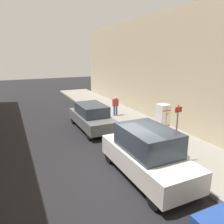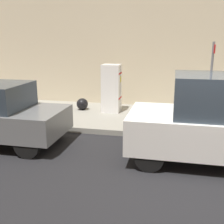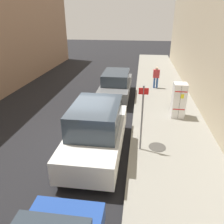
# 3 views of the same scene
# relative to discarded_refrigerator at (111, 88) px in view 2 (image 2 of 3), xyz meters

# --- Properties ---
(ground_plane) EXTENTS (80.00, 80.00, 0.00)m
(ground_plane) POSITION_rel_discarded_refrigerator_xyz_m (4.35, 2.99, -1.09)
(ground_plane) COLOR black
(sidewalk_slab) EXTENTS (3.68, 44.00, 0.18)m
(sidewalk_slab) POSITION_rel_discarded_refrigerator_xyz_m (0.48, 2.99, -1.00)
(sidewalk_slab) COLOR gray
(sidewalk_slab) RESTS_ON ground
(building_facade_near) EXTENTS (2.06, 39.60, 7.82)m
(building_facade_near) POSITION_rel_discarded_refrigerator_xyz_m (-2.39, 2.99, 2.82)
(building_facade_near) COLOR beige
(building_facade_near) RESTS_ON ground
(discarded_refrigerator) EXTENTS (0.67, 0.69, 1.83)m
(discarded_refrigerator) POSITION_rel_discarded_refrigerator_xyz_m (0.00, 0.00, 0.00)
(discarded_refrigerator) COLOR white
(discarded_refrigerator) RESTS_ON sidewalk_slab
(manhole_cover) EXTENTS (0.70, 0.70, 0.02)m
(manhole_cover) POSITION_rel_discarded_refrigerator_xyz_m (1.19, 3.16, -0.91)
(manhole_cover) COLOR #47443F
(manhole_cover) RESTS_ON sidewalk_slab
(street_sign_post) EXTENTS (0.36, 0.07, 2.68)m
(street_sign_post) POSITION_rel_discarded_refrigerator_xyz_m (1.90, 3.38, 0.58)
(street_sign_post) COLOR slate
(street_sign_post) RESTS_ON sidewalk_slab
(trash_bag) EXTENTS (0.46, 0.46, 0.46)m
(trash_bag) POSITION_rel_discarded_refrigerator_xyz_m (-0.03, -1.21, -0.68)
(trash_bag) COLOR black
(trash_bag) RESTS_ON sidewalk_slab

